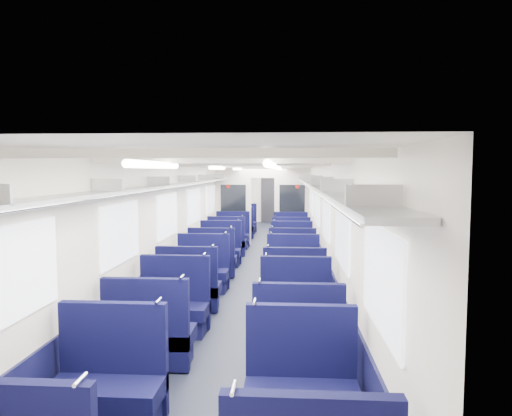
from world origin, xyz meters
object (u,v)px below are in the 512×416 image
Objects in this scene: seat_16 at (227,243)px; seat_19 at (291,238)px; seat_2 at (109,387)px; seat_13 at (292,261)px; seat_9 at (294,292)px; seat_21 at (290,228)px; seat_14 at (220,252)px; seat_18 at (232,237)px; bulkhead at (263,204)px; seat_7 at (296,311)px; seat_12 at (212,261)px; seat_17 at (291,244)px; seat_3 at (301,391)px; seat_5 at (298,346)px; seat_11 at (293,274)px; seat_6 at (173,309)px; seat_4 at (149,338)px; end_door at (270,199)px; seat_22 at (243,224)px; seat_20 at (239,228)px; seat_10 at (203,273)px; seat_23 at (290,225)px; seat_8 at (189,290)px; seat_15 at (292,252)px.

seat_19 is at bearing 34.48° from seat_16.
seat_2 is 5.93m from seat_13.
seat_16 is (-1.66, 4.68, 0.00)m from seat_9.
seat_21 is (1.66, 3.22, 0.00)m from seat_16.
seat_14 and seat_18 have the same top height.
bulkhead reaches higher than seat_7.
seat_12 is 2.85m from seat_17.
seat_3 and seat_13 have the same top height.
seat_5 is 1.00× the size of seat_11.
seat_12 is at bearing 90.00° from seat_6.
seat_4 is 1.00× the size of seat_6.
seat_7 is (1.66, 0.02, 0.00)m from seat_6.
seat_17 is at bearing -84.13° from end_door.
seat_21 is (0.00, 2.08, 0.00)m from seat_19.
seat_7 is 8.88m from seat_21.
end_door is at bearing 93.73° from seat_9.
seat_7 is at bearing -80.66° from seat_22.
end_door reaches higher than seat_22.
seat_16 is 1.00× the size of seat_20.
seat_11 is 1.00× the size of seat_18.
seat_14 is 1.00× the size of seat_17.
seat_4 is 2.68m from seat_9.
seat_10 is 1.00× the size of seat_17.
seat_21 is 1.09m from seat_23.
seat_10 is at bearing -90.00° from seat_22.
seat_14 is at bearing 90.00° from seat_8.
seat_23 is (0.00, 6.58, 0.00)m from seat_13.
seat_7 and seat_17 have the same top height.
seat_5 is at bearing -84.62° from bulkhead.
seat_14 is (0.00, 6.75, 0.00)m from seat_2.
seat_8 and seat_23 have the same top height.
seat_3 and seat_11 have the same top height.
seat_7 is 1.00× the size of seat_9.
seat_8 is at bearing -101.86° from seat_21.
seat_14 is 2.04m from seat_17.
seat_22 is at bearing 100.33° from seat_9.
seat_14 is 1.00× the size of seat_16.
seat_16 is at bearing 90.00° from seat_12.
seat_4 and seat_6 have the same top height.
seat_13 is at bearing 69.81° from seat_4.
seat_15 is at bearing -75.19° from bulkhead.
seat_23 is at bearing 90.00° from seat_3.
seat_4 is 1.00× the size of seat_13.
seat_9 is at bearing -35.52° from seat_10.
bulkhead is 2.60× the size of seat_6.
seat_4 is 4.43m from seat_12.
seat_13 is at bearing -90.00° from seat_19.
end_door is 0.71× the size of bulkhead.
seat_17 is 3.26m from seat_21.
seat_15 is (0.00, 2.22, 0.00)m from seat_11.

